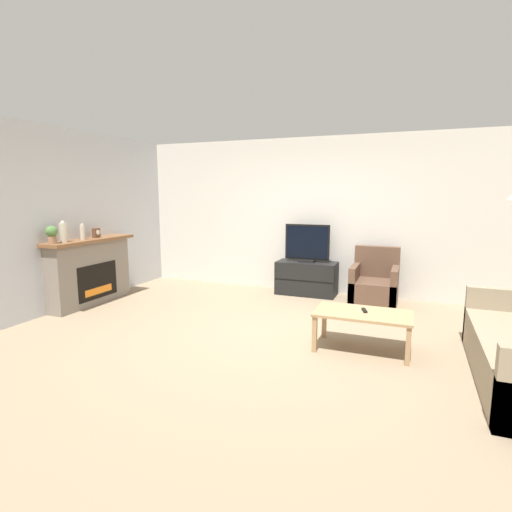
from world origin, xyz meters
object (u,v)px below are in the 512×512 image
mantel_clock (96,233)px  tv (307,244)px  coffee_table (363,317)px  remote (364,310)px  mantel_vase_left (63,232)px  mantel_vase_centre_left (83,232)px  fireplace (90,271)px  potted_plant (52,234)px  tv_stand (306,278)px  armchair (374,286)px

mantel_clock → tv: (3.02, 1.67, -0.24)m
coffee_table → remote: remote is taller
mantel_vase_left → remote: mantel_vase_left is taller
mantel_vase_centre_left → remote: 4.30m
fireplace → potted_plant: size_ratio=6.32×
mantel_vase_left → mantel_clock: bearing=89.9°
tv_stand → tv: 0.59m
mantel_clock → armchair: bearing=19.1°
mantel_clock → coffee_table: bearing=-7.1°
potted_plant → mantel_clock: bearing=89.9°
fireplace → mantel_clock: (0.02, 0.16, 0.59)m
tv_stand → remote: tv_stand is taller
mantel_clock → coffee_table: mantel_clock is taller
tv_stand → remote: size_ratio=6.62×
tv_stand → coffee_table: (1.22, -2.20, 0.10)m
mantel_vase_left → remote: 4.31m
mantel_vase_centre_left → remote: mantel_vase_centre_left is taller
tv_stand → tv: size_ratio=1.33×
armchair → coffee_table: armchair is taller
fireplace → tv_stand: size_ratio=1.55×
mantel_clock → tv: 3.46m
mantel_vase_centre_left → armchair: mantel_vase_centre_left is taller
tv → armchair: bearing=-11.2°
coffee_table → remote: size_ratio=6.76×
remote → fireplace: bearing=158.2°
fireplace → remote: bearing=-4.3°
mantel_vase_left → fireplace: bearing=92.0°
mantel_vase_left → armchair: bearing=26.5°
mantel_vase_left → mantel_vase_centre_left: (0.00, 0.36, -0.03)m
fireplace → tv: 3.56m
mantel_vase_left → mantel_vase_centre_left: size_ratio=1.27×
tv → remote: 2.51m
tv_stand → tv: (-0.00, -0.00, 0.59)m
mantel_vase_left → mantel_clock: (0.00, 0.64, -0.07)m
mantel_vase_left → potted_plant: 0.20m
fireplace → potted_plant: (0.02, -0.68, 0.65)m
tv → armchair: size_ratio=0.86×
fireplace → coffee_table: size_ratio=1.52×
tv_stand → armchair: (1.16, -0.23, 0.01)m
potted_plant → tv: potted_plant is taller
fireplace → tv_stand: fireplace is taller
mantel_vase_left → armchair: (4.17, 2.08, -0.90)m
mantel_vase_centre_left → tv: size_ratio=0.32×
mantel_vase_left → tv_stand: (3.02, 2.31, -0.90)m
tv → coffee_table: 2.56m
potted_plant → fireplace: bearing=91.4°
potted_plant → coffee_table: bearing=4.2°
mantel_clock → tv_stand: size_ratio=0.15×
fireplace → armchair: fireplace is taller
mantel_vase_left → coffee_table: 4.31m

